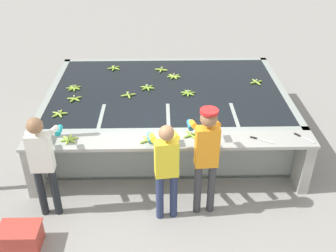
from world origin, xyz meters
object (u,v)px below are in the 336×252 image
object	(u,v)px
knife_1	(301,137)
banana_bunch_floating_6	(188,93)
banana_bunch_floating_1	(114,68)
banana_bunch_floating_8	(148,87)
banana_bunch_floating_2	(128,95)
banana_bunch_ledge_2	(191,135)
worker_0	(42,158)
banana_bunch_ledge_1	(69,139)
banana_bunch_floating_4	(74,99)
banana_bunch_floating_7	(59,114)
banana_bunch_floating_5	(256,82)
banana_bunch_ledge_0	(148,140)
crate	(21,237)
worker_2	(206,151)
banana_bunch_floating_3	(161,70)
banana_bunch_floating_9	(74,88)
banana_bunch_floating_10	(174,76)
banana_bunch_floating_0	(211,121)
knife_0	(258,139)
worker_1	(166,164)

from	to	relation	value
knife_1	banana_bunch_floating_6	bearing A→B (deg)	137.39
banana_bunch_floating_1	banana_bunch_floating_8	world-z (taller)	same
banana_bunch_floating_2	banana_bunch_ledge_2	xyz separation A→B (m)	(1.04, -1.37, 0.00)
worker_0	banana_bunch_ledge_1	size ratio (longest dim) A/B	5.78
banana_bunch_floating_4	banana_bunch_floating_7	xyz separation A→B (m)	(-0.15, -0.54, 0.00)
banana_bunch_floating_5	banana_bunch_floating_6	xyz separation A→B (m)	(-1.35, -0.44, -0.00)
banana_bunch_floating_1	banana_bunch_floating_8	xyz separation A→B (m)	(0.71, -0.93, -0.00)
banana_bunch_floating_2	banana_bunch_ledge_0	size ratio (longest dim) A/B	1.08
banana_bunch_floating_1	banana_bunch_floating_4	distance (m)	1.47
banana_bunch_floating_7	crate	bearing A→B (deg)	-96.04
crate	banana_bunch_ledge_0	bearing A→B (deg)	33.40
worker_0	banana_bunch_floating_2	bearing A→B (deg)	61.76
worker_2	banana_bunch_ledge_2	world-z (taller)	worker_2
banana_bunch_ledge_0	banana_bunch_floating_7	bearing A→B (deg)	150.75
banana_bunch_floating_3	banana_bunch_floating_2	bearing A→B (deg)	-118.12
banana_bunch_floating_3	banana_bunch_ledge_0	world-z (taller)	banana_bunch_ledge_0
banana_bunch_floating_9	banana_bunch_ledge_0	bearing A→B (deg)	-51.71
banana_bunch_floating_5	banana_bunch_floating_9	bearing A→B (deg)	-176.87
banana_bunch_floating_7	worker_2	bearing A→B (deg)	-29.27
banana_bunch_ledge_2	banana_bunch_floating_10	bearing A→B (deg)	95.00
banana_bunch_floating_0	banana_bunch_floating_10	bearing A→B (deg)	107.05
banana_bunch_floating_2	banana_bunch_floating_8	size ratio (longest dim) A/B	0.99
banana_bunch_floating_5	banana_bunch_floating_8	size ratio (longest dim) A/B	0.97
banana_bunch_ledge_0	banana_bunch_ledge_1	world-z (taller)	same
banana_bunch_floating_7	banana_bunch_ledge_1	xyz separation A→B (m)	(0.31, -0.78, 0.00)
banana_bunch_ledge_2	banana_bunch_floating_8	bearing A→B (deg)	112.86
banana_bunch_floating_1	crate	world-z (taller)	banana_bunch_floating_1
worker_0	banana_bunch_ledge_0	xyz separation A→B (m)	(1.44, 0.46, -0.03)
worker_0	banana_bunch_floating_0	world-z (taller)	worker_0
worker_2	banana_bunch_floating_0	world-z (taller)	worker_2
banana_bunch_ledge_1	banana_bunch_floating_1	bearing A→B (deg)	81.18
banana_bunch_floating_5	knife_0	xyz separation A→B (m)	(-0.40, -1.98, -0.01)
worker_0	crate	xyz separation A→B (m)	(-0.26, -0.66, -0.81)
banana_bunch_floating_9	banana_bunch_ledge_0	world-z (taller)	banana_bunch_ledge_0
banana_bunch_floating_3	banana_bunch_floating_10	distance (m)	0.41
banana_bunch_floating_4	banana_bunch_floating_8	world-z (taller)	same
banana_bunch_floating_2	banana_bunch_floating_1	bearing A→B (deg)	106.89
banana_bunch_floating_8	banana_bunch_ledge_0	size ratio (longest dim) A/B	1.09
banana_bunch_floating_6	banana_bunch_floating_8	distance (m)	0.79
banana_bunch_floating_3	banana_bunch_floating_4	xyz separation A→B (m)	(-1.56, -1.26, -0.00)
banana_bunch_floating_0	knife_0	distance (m)	0.84
worker_0	banana_bunch_floating_8	xyz separation A→B (m)	(1.39, 2.26, -0.03)
worker_2	banana_bunch_floating_2	world-z (taller)	worker_2
banana_bunch_floating_5	banana_bunch_floating_9	distance (m)	3.48
knife_0	banana_bunch_floating_1	bearing A→B (deg)	131.62
banana_bunch_floating_7	banana_bunch_floating_4	bearing A→B (deg)	74.31
banana_bunch_floating_3	banana_bunch_floating_9	bearing A→B (deg)	-153.41
banana_bunch_floating_6	banana_bunch_floating_2	bearing A→B (deg)	-177.13
banana_bunch_ledge_1	banana_bunch_floating_2	bearing A→B (deg)	61.36
banana_bunch_floating_1	worker_1	bearing A→B (deg)	-72.72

